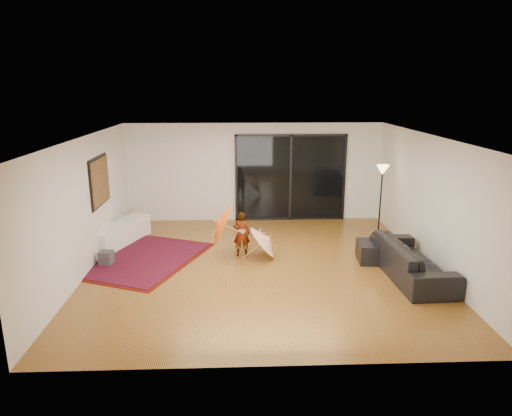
{
  "coord_description": "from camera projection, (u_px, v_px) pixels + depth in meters",
  "views": [
    {
      "loc": [
        -0.45,
        -8.88,
        3.67
      ],
      "look_at": [
        -0.07,
        0.66,
        1.1
      ],
      "focal_mm": 32.0,
      "sensor_mm": 36.0,
      "label": 1
    }
  ],
  "objects": [
    {
      "name": "media_console",
      "position": [
        121.0,
        233.0,
        10.86
      ],
      "size": [
        1.1,
        1.92,
        0.52
      ],
      "primitive_type": "cube",
      "rotation": [
        0.0,
        0.0,
        -0.36
      ],
      "color": "white",
      "rests_on": "floor"
    },
    {
      "name": "floor",
      "position": [
        261.0,
        267.0,
        9.54
      ],
      "size": [
        7.0,
        7.0,
        0.0
      ],
      "primitive_type": "plane",
      "color": "#A16C2C",
      "rests_on": "ground"
    },
    {
      "name": "floor_lamp",
      "position": [
        382.0,
        180.0,
        11.24
      ],
      "size": [
        0.31,
        0.31,
        1.79
      ],
      "color": "black",
      "rests_on": "floor"
    },
    {
      "name": "ceiling",
      "position": [
        261.0,
        137.0,
        8.83
      ],
      "size": [
        7.0,
        7.0,
        0.0
      ],
      "primitive_type": "plane",
      "rotation": [
        3.14,
        0.0,
        0.0
      ],
      "color": "white",
      "rests_on": "wall_back"
    },
    {
      "name": "wall_back",
      "position": [
        254.0,
        172.0,
        12.56
      ],
      "size": [
        7.0,
        0.0,
        7.0
      ],
      "primitive_type": "plane",
      "rotation": [
        1.57,
        0.0,
        0.0
      ],
      "color": "silver",
      "rests_on": "floor"
    },
    {
      "name": "painting",
      "position": [
        100.0,
        181.0,
        9.94
      ],
      "size": [
        0.04,
        1.28,
        1.08
      ],
      "color": "black",
      "rests_on": "wall_left"
    },
    {
      "name": "sliding_door",
      "position": [
        290.0,
        178.0,
        12.61
      ],
      "size": [
        3.06,
        0.07,
        2.4
      ],
      "color": "black",
      "rests_on": "wall_back"
    },
    {
      "name": "ottoman",
      "position": [
        375.0,
        252.0,
        9.83
      ],
      "size": [
        0.78,
        0.78,
        0.41
      ],
      "primitive_type": "cube",
      "rotation": [
        0.0,
        0.0,
        -0.09
      ],
      "color": "black",
      "rests_on": "floor"
    },
    {
      "name": "sofa",
      "position": [
        411.0,
        260.0,
        8.98
      ],
      "size": [
        1.02,
        2.41,
        0.69
      ],
      "primitive_type": "imported",
      "rotation": [
        0.0,
        0.0,
        1.61
      ],
      "color": "black",
      "rests_on": "floor"
    },
    {
      "name": "child",
      "position": [
        242.0,
        234.0,
        10.03
      ],
      "size": [
        0.38,
        0.25,
        1.01
      ],
      "primitive_type": "imported",
      "rotation": [
        0.0,
        0.0,
        3.18
      ],
      "color": "#999999",
      "rests_on": "floor"
    },
    {
      "name": "speaker",
      "position": [
        106.0,
        258.0,
        9.62
      ],
      "size": [
        0.3,
        0.3,
        0.29
      ],
      "primitive_type": "cube",
      "rotation": [
        0.0,
        0.0,
        -0.17
      ],
      "color": "#424244",
      "rests_on": "floor"
    },
    {
      "name": "parasol_orange",
      "position": [
        216.0,
        225.0,
        9.9
      ],
      "size": [
        0.55,
        0.94,
        0.92
      ],
      "rotation": [
        0.0,
        -1.14,
        0.0
      ],
      "color": "#FF620D",
      "rests_on": "child"
    },
    {
      "name": "parasol_white",
      "position": [
        269.0,
        236.0,
        9.91
      ],
      "size": [
        0.67,
        0.81,
        0.93
      ],
      "rotation": [
        0.0,
        0.88,
        0.0
      ],
      "color": "white",
      "rests_on": "floor"
    },
    {
      "name": "wall_left",
      "position": [
        85.0,
        206.0,
        9.05
      ],
      "size": [
        0.0,
        7.0,
        7.0
      ],
      "primitive_type": "plane",
      "rotation": [
        1.57,
        0.0,
        1.57
      ],
      "color": "silver",
      "rests_on": "floor"
    },
    {
      "name": "wall_right",
      "position": [
        431.0,
        203.0,
        9.32
      ],
      "size": [
        0.0,
        7.0,
        7.0
      ],
      "primitive_type": "plane",
      "rotation": [
        1.57,
        0.0,
        -1.57
      ],
      "color": "silver",
      "rests_on": "floor"
    },
    {
      "name": "wall_front",
      "position": [
        274.0,
        274.0,
        5.81
      ],
      "size": [
        7.0,
        0.0,
        7.0
      ],
      "primitive_type": "plane",
      "rotation": [
        -1.57,
        0.0,
        0.0
      ],
      "color": "silver",
      "rests_on": "floor"
    },
    {
      "name": "persian_rug",
      "position": [
        145.0,
        259.0,
        9.94
      ],
      "size": [
        2.98,
        3.43,
        0.02
      ],
      "rotation": [
        0.0,
        0.0,
        -0.39
      ],
      "color": "#520E07",
      "rests_on": "floor"
    }
  ]
}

